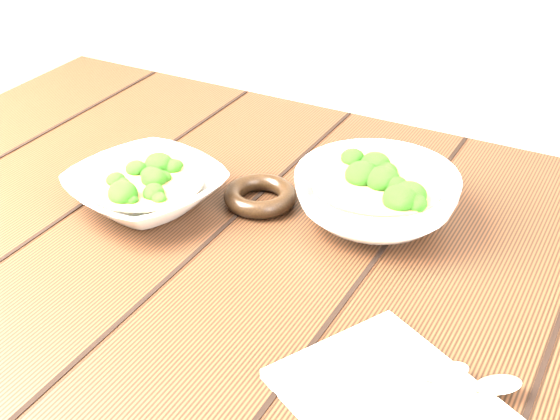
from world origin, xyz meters
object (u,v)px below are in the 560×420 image
(soup_bowl_front, at_px, (146,188))
(napkin, at_px, (392,402))
(trivet, at_px, (260,196))
(table, at_px, (242,303))
(soup_bowl_back, at_px, (376,195))

(soup_bowl_front, relative_size, napkin, 1.18)
(soup_bowl_front, xyz_separation_m, trivet, (0.13, 0.07, -0.01))
(table, height_order, trivet, trivet)
(soup_bowl_back, xyz_separation_m, napkin, (0.14, -0.30, -0.03))
(soup_bowl_front, distance_m, napkin, 0.47)
(table, xyz_separation_m, soup_bowl_back, (0.14, 0.10, 0.16))
(napkin, bearing_deg, soup_bowl_front, -176.24)
(table, height_order, soup_bowl_front, soup_bowl_front)
(soup_bowl_front, bearing_deg, table, 2.47)
(trivet, bearing_deg, table, -83.52)
(table, distance_m, soup_bowl_back, 0.24)
(soup_bowl_back, bearing_deg, trivet, -167.19)
(soup_bowl_back, bearing_deg, napkin, -65.11)
(napkin, bearing_deg, table, 173.19)
(soup_bowl_back, height_order, trivet, soup_bowl_back)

